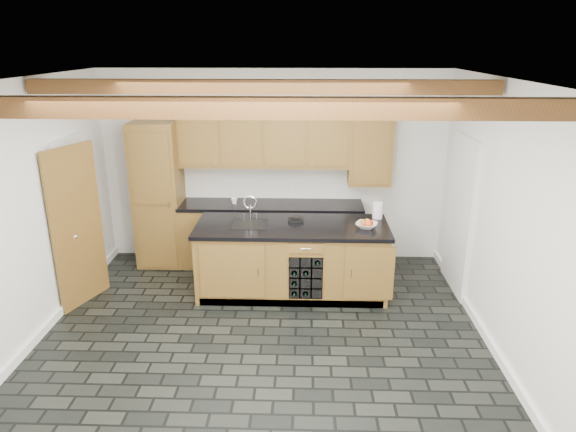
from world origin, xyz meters
The scene contains 10 objects.
ground centered at (0.00, 0.00, 0.00)m, with size 5.00×5.00×0.00m, color black.
room_shell centered at (-0.09, 0.53, 1.53)m, with size 5.01×5.00×5.00m.
back_cabinetry centered at (-0.38, 2.24, 0.98)m, with size 3.65×0.62×2.20m.
island centered at (0.31, 1.28, 0.46)m, with size 2.48×0.96×0.93m.
faucet centered at (-0.25, 1.33, 0.96)m, with size 0.45×0.40×0.34m.
kitchen_scale centered at (0.34, 1.44, 0.96)m, with size 0.20×0.13×0.06m.
fruit_bowl centered at (1.24, 1.23, 0.96)m, with size 0.26×0.26×0.06m, color silver.
fruit_cluster centered at (1.24, 1.23, 1.00)m, with size 0.16×0.17×0.07m.
paper_towel centered at (1.42, 1.60, 1.04)m, with size 0.13×0.13×0.21m, color white.
mug centered at (-0.55, 2.18, 0.97)m, with size 0.09×0.09×0.08m, color white.
Camera 1 is at (0.45, -4.85, 3.14)m, focal length 32.00 mm.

